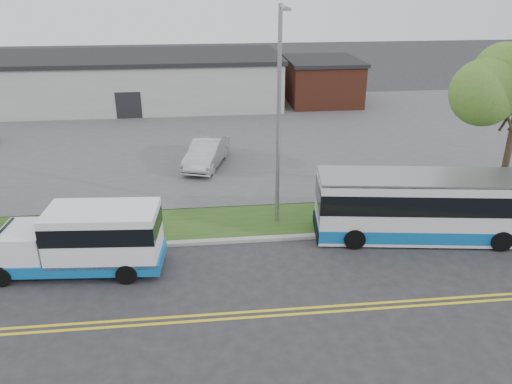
{
  "coord_description": "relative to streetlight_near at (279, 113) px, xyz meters",
  "views": [
    {
      "loc": [
        -0.26,
        -17.81,
        10.59
      ],
      "look_at": [
        2.02,
        2.73,
        1.6
      ],
      "focal_mm": 35.0,
      "sensor_mm": 36.0,
      "label": 1
    }
  ],
  "objects": [
    {
      "name": "verge",
      "position": [
        -3.0,
        0.17,
        -5.18
      ],
      "size": [
        80.0,
        3.3,
        0.1
      ],
      "primitive_type": "cube",
      "color": "#264416",
      "rests_on": "ground"
    },
    {
      "name": "brick_wing",
      "position": [
        7.5,
        23.27,
        -3.27
      ],
      "size": [
        6.3,
        7.3,
        3.9
      ],
      "color": "brown",
      "rests_on": "ground"
    },
    {
      "name": "transit_bus",
      "position": [
        6.64,
        -2.13,
        -3.78
      ],
      "size": [
        10.61,
        3.79,
        2.88
      ],
      "rotation": [
        0.0,
        0.0,
        -0.14
      ],
      "color": "silver",
      "rests_on": "ground"
    },
    {
      "name": "lane_line_south",
      "position": [
        -3.0,
        -6.88,
        -5.23
      ],
      "size": [
        70.0,
        0.12,
        0.01
      ],
      "primitive_type": "cube",
      "color": "yellow",
      "rests_on": "ground"
    },
    {
      "name": "parked_car_a",
      "position": [
        -3.09,
        7.72,
        -4.33
      ],
      "size": [
        3.06,
        5.13,
        1.6
      ],
      "primitive_type": "imported",
      "rotation": [
        0.0,
        0.0,
        -0.3
      ],
      "color": "#A8ACB0",
      "rests_on": "parking_lot"
    },
    {
      "name": "commercial_building",
      "position": [
        -9.0,
        24.27,
        -3.05
      ],
      "size": [
        25.4,
        10.4,
        4.35
      ],
      "color": "#9E9E99",
      "rests_on": "ground"
    },
    {
      "name": "streetlight_near",
      "position": [
        0.0,
        0.0,
        0.0
      ],
      "size": [
        0.35,
        1.53,
        9.5
      ],
      "color": "gray",
      "rests_on": "verge"
    },
    {
      "name": "ground",
      "position": [
        -3.0,
        -2.73,
        -5.23
      ],
      "size": [
        140.0,
        140.0,
        0.0
      ],
      "primitive_type": "plane",
      "color": "#28282B",
      "rests_on": "ground"
    },
    {
      "name": "curb",
      "position": [
        -3.0,
        -1.63,
        -5.16
      ],
      "size": [
        80.0,
        0.3,
        0.15
      ],
      "primitive_type": "cube",
      "color": "#9E9B93",
      "rests_on": "ground"
    },
    {
      "name": "shuttle_bus",
      "position": [
        -7.83,
        -3.19,
        -3.85
      ],
      "size": [
        6.89,
        2.69,
        2.59
      ],
      "rotation": [
        0.0,
        0.0,
        -0.07
      ],
      "color": "#0F5DA4",
      "rests_on": "ground"
    },
    {
      "name": "parking_lot",
      "position": [
        -3.0,
        14.27,
        -5.18
      ],
      "size": [
        80.0,
        25.0,
        0.1
      ],
      "primitive_type": "cube",
      "color": "#4C4C4F",
      "rests_on": "ground"
    },
    {
      "name": "lane_line_north",
      "position": [
        -3.0,
        -6.58,
        -5.23
      ],
      "size": [
        70.0,
        0.12,
        0.01
      ],
      "primitive_type": "cube",
      "color": "yellow",
      "rests_on": "ground"
    }
  ]
}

